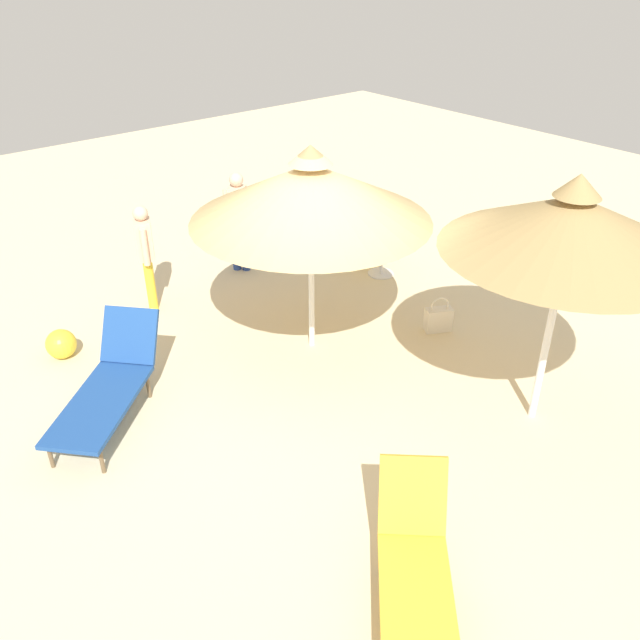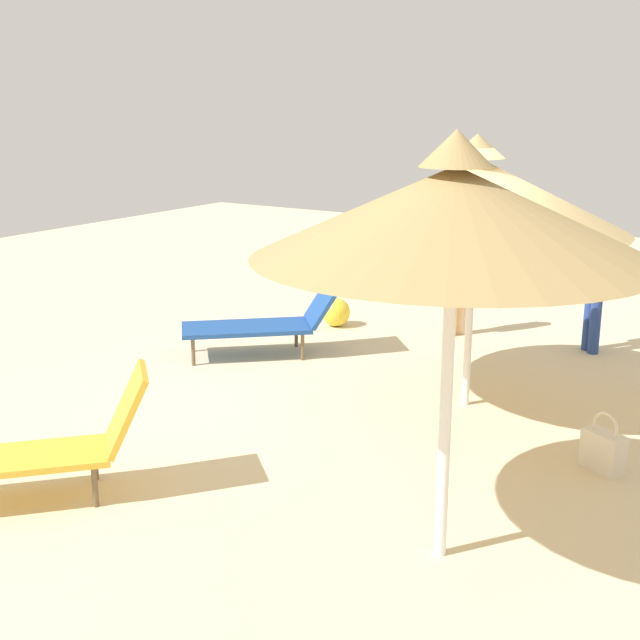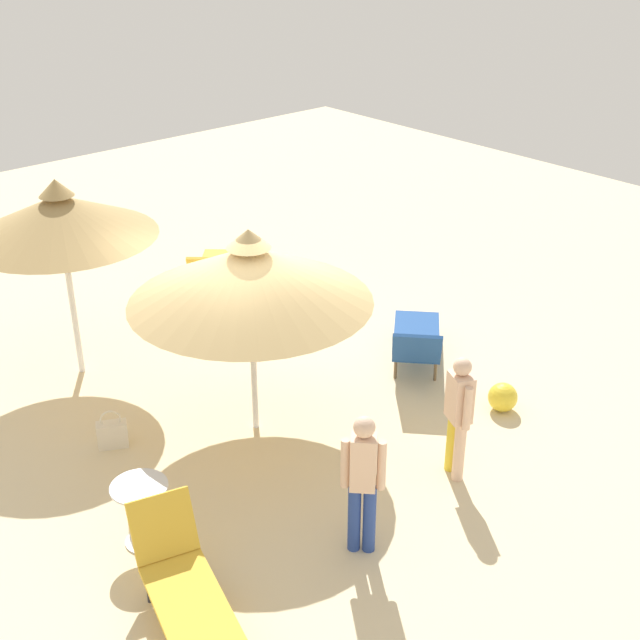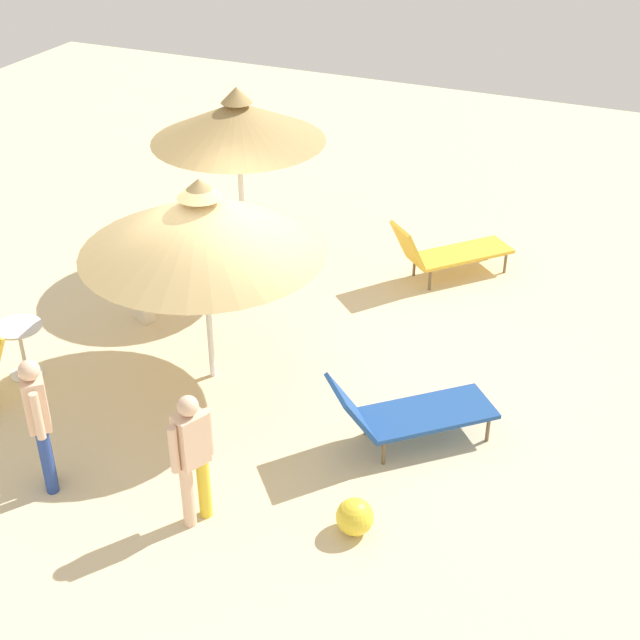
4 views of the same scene
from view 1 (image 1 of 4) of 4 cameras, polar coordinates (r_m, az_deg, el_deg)
name	(u,v)px [view 1 (image 1 of 4)]	position (r m, az deg, el deg)	size (l,w,h in m)	color
ground	(312,379)	(8.03, -0.66, -5.16)	(24.00, 24.00, 0.10)	beige
parasol_umbrella_front	(311,192)	(7.67, -0.81, 11.05)	(2.85, 2.85, 2.62)	white
parasol_umbrella_back	(571,224)	(6.66, 20.99, 7.80)	(2.46, 2.46, 2.77)	white
lounge_chair_near_right	(417,581)	(5.36, 8.39, -21.52)	(1.66, 1.73, 0.97)	gold
lounge_chair_far_left	(109,383)	(7.51, -17.85, -5.25)	(1.81, 1.72, 0.92)	#1E478C
lounge_chair_center	(341,224)	(11.31, 1.81, 8.36)	(1.15, 2.17, 0.88)	gold
person_standing_edge	(239,217)	(10.26, -7.09, 8.88)	(0.33, 0.35, 1.59)	navy
person_standing_near_left	(146,251)	(9.39, -14.89, 5.78)	(0.32, 0.45, 1.52)	yellow
handbag	(439,319)	(8.94, 10.26, 0.12)	(0.39, 0.32, 0.51)	beige
side_table_round	(382,246)	(10.22, 5.42, 6.43)	(0.58, 0.58, 0.71)	silver
beach_ball	(61,344)	(8.86, -21.57, -1.95)	(0.38, 0.38, 0.38)	yellow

